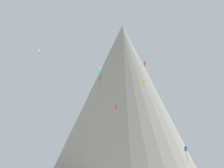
{
  "coord_description": "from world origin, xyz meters",
  "views": [
    {
      "loc": [
        -4.93,
        -25.62,
        2.11
      ],
      "look_at": [
        2.84,
        39.93,
        23.51
      ],
      "focal_mm": 42.96,
      "sensor_mm": 36.0,
      "label": 1
    }
  ],
  "objects_px": {
    "kite_red_mid": "(116,107)",
    "kite_blue_low": "(186,151)",
    "kite_cyan_high": "(100,71)",
    "rock_massif": "(121,97)",
    "kite_gold_high": "(144,82)",
    "kite_violet_high": "(39,51)",
    "kite_magenta_high": "(145,63)"
  },
  "relations": [
    {
      "from": "rock_massif",
      "to": "kite_red_mid",
      "type": "bearing_deg",
      "value": -101.26
    },
    {
      "from": "kite_red_mid",
      "to": "kite_cyan_high",
      "type": "relative_size",
      "value": 0.64
    },
    {
      "from": "kite_red_mid",
      "to": "kite_violet_high",
      "type": "height_order",
      "value": "kite_violet_high"
    },
    {
      "from": "kite_blue_low",
      "to": "rock_massif",
      "type": "bearing_deg",
      "value": -20.86
    },
    {
      "from": "kite_blue_low",
      "to": "kite_violet_high",
      "type": "relative_size",
      "value": 5.19
    },
    {
      "from": "rock_massif",
      "to": "kite_gold_high",
      "type": "relative_size",
      "value": 19.63
    },
    {
      "from": "rock_massif",
      "to": "kite_blue_low",
      "type": "height_order",
      "value": "rock_massif"
    },
    {
      "from": "kite_blue_low",
      "to": "kite_red_mid",
      "type": "xyz_separation_m",
      "value": [
        -20.92,
        -1.12,
        12.31
      ]
    },
    {
      "from": "rock_massif",
      "to": "kite_magenta_high",
      "type": "xyz_separation_m",
      "value": [
        4.63,
        -26.29,
        5.04
      ]
    },
    {
      "from": "kite_red_mid",
      "to": "kite_cyan_high",
      "type": "bearing_deg",
      "value": 130.13
    },
    {
      "from": "kite_gold_high",
      "to": "rock_massif",
      "type": "bearing_deg",
      "value": -84.54
    },
    {
      "from": "rock_massif",
      "to": "kite_cyan_high",
      "type": "height_order",
      "value": "rock_massif"
    },
    {
      "from": "rock_massif",
      "to": "kite_gold_high",
      "type": "bearing_deg",
      "value": -87.42
    },
    {
      "from": "kite_blue_low",
      "to": "kite_cyan_high",
      "type": "xyz_separation_m",
      "value": [
        -26.45,
        -9.2,
        20.46
      ]
    },
    {
      "from": "rock_massif",
      "to": "kite_red_mid",
      "type": "relative_size",
      "value": 52.81
    },
    {
      "from": "kite_violet_high",
      "to": "kite_blue_low",
      "type": "bearing_deg",
      "value": -169.76
    },
    {
      "from": "kite_red_mid",
      "to": "kite_magenta_high",
      "type": "bearing_deg",
      "value": -70.81
    },
    {
      "from": "kite_red_mid",
      "to": "kite_violet_high",
      "type": "bearing_deg",
      "value": 82.19
    },
    {
      "from": "kite_magenta_high",
      "to": "kite_blue_low",
      "type": "distance_m",
      "value": 32.26
    },
    {
      "from": "kite_magenta_high",
      "to": "kite_red_mid",
      "type": "xyz_separation_m",
      "value": [
        -11.44,
        -7.91,
        -17.77
      ]
    },
    {
      "from": "kite_red_mid",
      "to": "kite_gold_high",
      "type": "distance_m",
      "value": 11.55
    },
    {
      "from": "kite_red_mid",
      "to": "kite_blue_low",
      "type": "bearing_deg",
      "value": -102.41
    },
    {
      "from": "kite_cyan_high",
      "to": "kite_blue_low",
      "type": "bearing_deg",
      "value": -58.58
    },
    {
      "from": "rock_massif",
      "to": "kite_gold_high",
      "type": "distance_m",
      "value": 35.45
    },
    {
      "from": "kite_red_mid",
      "to": "kite_violet_high",
      "type": "distance_m",
      "value": 28.11
    },
    {
      "from": "rock_massif",
      "to": "kite_magenta_high",
      "type": "height_order",
      "value": "rock_massif"
    },
    {
      "from": "rock_massif",
      "to": "kite_magenta_high",
      "type": "relative_size",
      "value": 17.11
    },
    {
      "from": "rock_massif",
      "to": "kite_violet_high",
      "type": "relative_size",
      "value": 89.62
    },
    {
      "from": "rock_massif",
      "to": "kite_violet_high",
      "type": "xyz_separation_m",
      "value": [
        -29.95,
        -37.32,
        2.93
      ]
    },
    {
      "from": "kite_violet_high",
      "to": "kite_gold_high",
      "type": "bearing_deg",
      "value": -171.2
    },
    {
      "from": "kite_gold_high",
      "to": "kite_magenta_high",
      "type": "bearing_deg",
      "value": -106.23
    },
    {
      "from": "kite_violet_high",
      "to": "kite_gold_high",
      "type": "distance_m",
      "value": 32.55
    }
  ]
}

